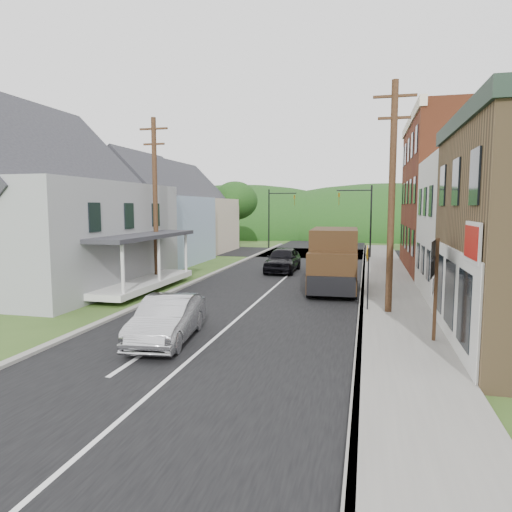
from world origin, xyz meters
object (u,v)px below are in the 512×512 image
Objects in this scene: silver_sedan at (167,320)px; warning_sign at (368,268)px; delivery_van at (334,260)px; route_sign_cluster at (435,275)px; dark_sedan at (283,260)px.

warning_sign reaches higher than silver_sedan.
delivery_van reaches higher than silver_sedan.
silver_sedan is at bearing -131.46° from warning_sign.
delivery_van is 9.18m from route_sign_cluster.
warning_sign is (5.38, -10.65, 1.02)m from dark_sedan.
warning_sign is at bearing 34.70° from silver_sedan.
delivery_van is (4.49, 10.05, 0.88)m from silver_sedan.
route_sign_cluster reaches higher than dark_sedan.
silver_sedan is at bearing -115.82° from delivery_van.
warning_sign is (-1.98, 3.89, -0.37)m from route_sign_cluster.
delivery_van is at bearing -58.29° from dark_sedan.
route_sign_cluster reaches higher than silver_sedan.
warning_sign is (6.13, 5.52, 1.12)m from silver_sedan.
dark_sedan is 0.83× the size of delivery_van.
route_sign_cluster is at bearing -68.43° from delivery_van.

